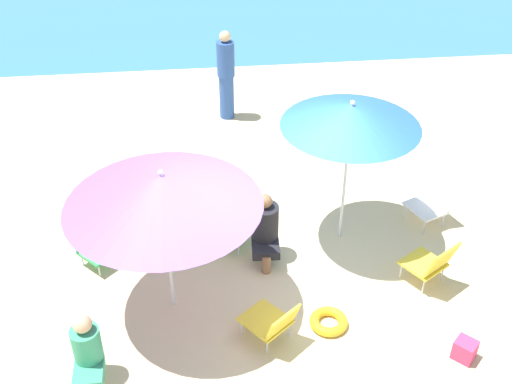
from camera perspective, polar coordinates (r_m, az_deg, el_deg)
ground_plane at (r=8.14m, az=1.80°, el=-8.91°), size 40.00×40.00×0.00m
umbrella_blue at (r=7.98m, az=8.51°, el=6.77°), size 1.76×1.76×2.12m
umbrella_purple at (r=6.94m, az=-8.38°, el=0.18°), size 2.20×2.20×1.99m
beach_chair_a at (r=9.04m, az=-0.91°, el=-0.90°), size 0.57×0.55×0.64m
beach_chair_b at (r=8.67m, az=-14.08°, el=-4.46°), size 0.73×0.73×0.54m
beach_chair_c at (r=7.37m, az=1.44°, el=-11.48°), size 0.73×0.75×0.58m
beach_chair_d at (r=9.38m, az=15.45°, el=-0.80°), size 0.68×0.67×0.63m
beach_chair_e at (r=8.29m, az=15.45°, el=-6.09°), size 0.70×0.72×0.70m
beach_chair_f at (r=8.67m, az=-2.41°, el=-2.51°), size 0.68×0.69×0.67m
person_a at (r=8.31m, az=0.82°, el=-3.20°), size 0.38×0.58×0.99m
person_b at (r=7.11m, az=-14.87°, el=-13.58°), size 0.31×0.56×0.91m
person_c at (r=11.50m, az=-2.69°, el=10.39°), size 0.31×0.31×1.64m
swim_ring at (r=7.76m, az=6.51°, el=-11.43°), size 0.46×0.46×0.11m
beach_bag at (r=7.69m, az=18.15°, el=-13.25°), size 0.31×0.31×0.25m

